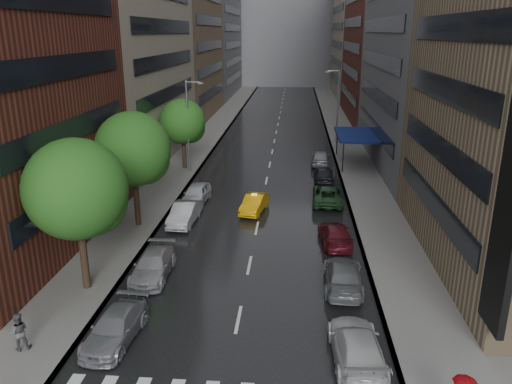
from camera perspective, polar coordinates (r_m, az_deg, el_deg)
ground at (r=22.10m, az=-3.25°, el=-19.88°), size 220.00×220.00×0.00m
road at (r=68.68m, az=2.27°, el=6.55°), size 14.00×140.00×0.01m
sidewalk_left at (r=69.58m, az=-5.21°, el=6.69°), size 4.00×140.00×0.15m
sidewalk_right at (r=68.92m, az=9.82°, el=6.40°), size 4.00×140.00×0.15m
buildings_left at (r=78.11m, az=-9.04°, el=19.52°), size 8.00×108.00×38.00m
buildings_right at (r=75.05m, az=14.80°, el=18.51°), size 8.05×109.10×36.00m
building_far at (r=135.33m, az=3.58°, el=18.93°), size 40.00×14.00×32.00m
tree_near at (r=27.25m, az=-19.87°, el=0.29°), size 5.30×5.30×8.45m
tree_mid at (r=35.65m, az=-13.91°, el=4.74°), size 5.25×5.25×8.37m
tree_far at (r=50.67m, az=-8.38°, el=7.96°), size 4.53×4.53×7.22m
taxi at (r=38.99m, az=-0.21°, el=-1.33°), size 2.16×4.31×1.36m
parked_cars_left at (r=32.97m, az=-9.87°, el=-5.22°), size 2.27×24.04×1.55m
parked_cars_right at (r=37.01m, az=8.63°, el=-2.52°), size 2.68×38.21×1.57m
ped_black_umbrella at (r=24.70m, az=-25.60°, el=-13.52°), size 1.06×0.99×2.09m
street_lamp_left at (r=49.15m, az=-7.72°, el=7.63°), size 1.74×0.22×9.00m
street_lamp_right at (r=63.10m, az=9.27°, el=9.82°), size 1.74×0.22×9.00m
awning at (r=53.70m, az=11.34°, el=6.40°), size 4.00×8.00×3.12m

